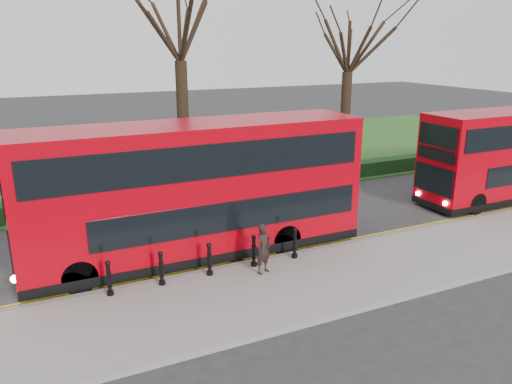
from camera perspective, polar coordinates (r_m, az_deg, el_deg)
ground at (r=17.12m, az=-4.29°, el=-7.54°), size 120.00×120.00×0.00m
pavement at (r=14.61m, az=0.04°, el=-11.68°), size 60.00×4.00×0.15m
kerb at (r=16.24m, az=-3.01°, el=-8.62°), size 60.00×0.25×0.16m
grass_verge at (r=30.92m, az=-14.38°, el=3.13°), size 60.00×18.00×0.06m
hedge at (r=23.08m, az=-10.41°, el=-0.23°), size 60.00×0.90×0.80m
yellow_line_outer at (r=16.53m, az=-3.41°, el=-8.43°), size 60.00×0.10×0.01m
yellow_line_inner at (r=16.69m, az=-3.67°, el=-8.17°), size 60.00×0.10×0.01m
tree_mid at (r=25.76m, az=-8.81°, el=19.03°), size 7.17×7.17×11.20m
tree_right at (r=30.20m, az=10.58°, el=16.58°), size 6.25×6.25×9.76m
bollard_row at (r=15.45m, az=-5.35°, el=-7.72°), size 6.15×0.15×1.00m
bus_lead at (r=16.69m, az=-6.81°, el=0.12°), size 11.40×2.62×4.54m
pedestrian at (r=15.41m, az=0.87°, el=-6.48°), size 0.69×0.58×1.60m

